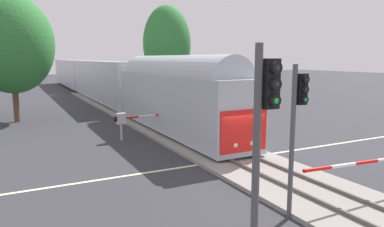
# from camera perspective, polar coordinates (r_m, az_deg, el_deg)

# --- Properties ---
(ground_plane) EXTENTS (220.00, 220.00, 0.00)m
(ground_plane) POSITION_cam_1_polar(r_m,az_deg,el_deg) (19.08, 6.70, -7.30)
(ground_plane) COLOR #333338
(road_centre_stripe) EXTENTS (44.00, 0.20, 0.01)m
(road_centre_stripe) POSITION_cam_1_polar(r_m,az_deg,el_deg) (19.08, 6.70, -7.29)
(road_centre_stripe) COLOR beige
(road_centre_stripe) RESTS_ON ground
(railway_track) EXTENTS (4.40, 80.00, 0.32)m
(railway_track) POSITION_cam_1_polar(r_m,az_deg,el_deg) (19.05, 6.71, -7.03)
(railway_track) COLOR gray
(railway_track) RESTS_ON ground
(commuter_train) EXTENTS (3.04, 66.35, 5.16)m
(commuter_train) POSITION_cam_1_polar(r_m,az_deg,el_deg) (46.79, -14.37, 5.43)
(commuter_train) COLOR #B2B7C1
(commuter_train) RESTS_ON railway_track
(crossing_gate_far) EXTENTS (6.47, 0.40, 1.80)m
(crossing_gate_far) POSITION_cam_1_polar(r_m,az_deg,el_deg) (23.56, -9.41, -0.75)
(crossing_gate_far) COLOR #B7B7BC
(crossing_gate_far) RESTS_ON ground
(traffic_signal_far_side) EXTENTS (0.53, 0.38, 5.52)m
(traffic_signal_far_side) POSITION_cam_1_polar(r_m,az_deg,el_deg) (28.74, 6.76, 5.62)
(traffic_signal_far_side) COLOR #4C4C51
(traffic_signal_far_side) RESTS_ON ground
(traffic_signal_near_left) EXTENTS (0.53, 0.38, 5.58)m
(traffic_signal_near_left) POSITION_cam_1_polar(r_m,az_deg,el_deg) (7.34, 11.25, -3.52)
(traffic_signal_near_left) COLOR #4C4C51
(traffic_signal_near_left) RESTS_ON ground
(traffic_signal_median) EXTENTS (0.53, 0.38, 5.10)m
(traffic_signal_median) POSITION_cam_1_polar(r_m,az_deg,el_deg) (11.95, 16.44, -0.48)
(traffic_signal_median) COLOR #4C4C51
(traffic_signal_median) RESTS_ON ground
(oak_behind_train) EXTENTS (6.65, 6.65, 10.45)m
(oak_behind_train) POSITION_cam_1_polar(r_m,az_deg,el_deg) (32.91, -26.86, 9.86)
(oak_behind_train) COLOR brown
(oak_behind_train) RESTS_ON ground
(elm_centre_background) EXTENTS (5.66, 5.66, 11.42)m
(elm_centre_background) POSITION_cam_1_polar(r_m,az_deg,el_deg) (43.16, -4.03, 10.98)
(elm_centre_background) COLOR #4C3828
(elm_centre_background) RESTS_ON ground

